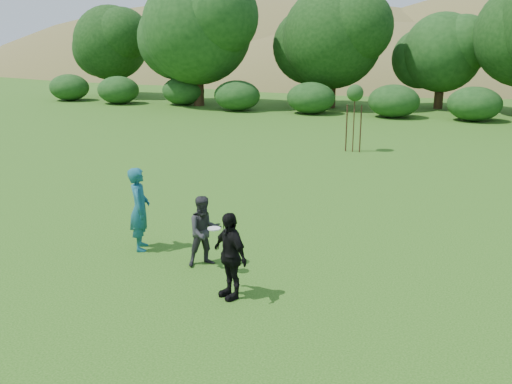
% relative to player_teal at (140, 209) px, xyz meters
% --- Properties ---
extents(ground, '(120.00, 120.00, 0.00)m').
position_rel_player_teal_xyz_m(ground, '(2.18, -1.14, -0.97)').
color(ground, '#19470C').
rests_on(ground, ground).
extents(player_teal, '(0.74, 0.84, 1.95)m').
position_rel_player_teal_xyz_m(player_teal, '(0.00, 0.00, 0.00)').
color(player_teal, '#165265').
rests_on(player_teal, ground).
extents(player_grey, '(0.95, 0.94, 1.55)m').
position_rel_player_teal_xyz_m(player_grey, '(1.81, -0.38, -0.20)').
color(player_grey, '#29292C').
rests_on(player_grey, ground).
extents(player_black, '(1.05, 0.90, 1.69)m').
position_rel_player_teal_xyz_m(player_black, '(2.92, -1.64, -0.13)').
color(player_black, black).
rests_on(player_black, ground).
extents(frisbee, '(0.27, 0.27, 0.03)m').
position_rel_player_teal_xyz_m(frisbee, '(2.20, -0.73, 0.02)').
color(frisbee, white).
rests_on(frisbee, ground).
extents(sapling, '(0.70, 0.70, 2.85)m').
position_rel_player_teal_xyz_m(sapling, '(2.49, 13.14, 1.45)').
color(sapling, '#3D2718').
rests_on(sapling, ground).
extents(hillside, '(150.00, 72.00, 52.00)m').
position_rel_player_teal_xyz_m(hillside, '(1.62, 67.31, -12.94)').
color(hillside, olive).
rests_on(hillside, ground).
extents(tree_row, '(53.92, 10.38, 9.62)m').
position_rel_player_teal_xyz_m(tree_row, '(5.40, 27.55, 3.90)').
color(tree_row, '#3A2616').
rests_on(tree_row, ground).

